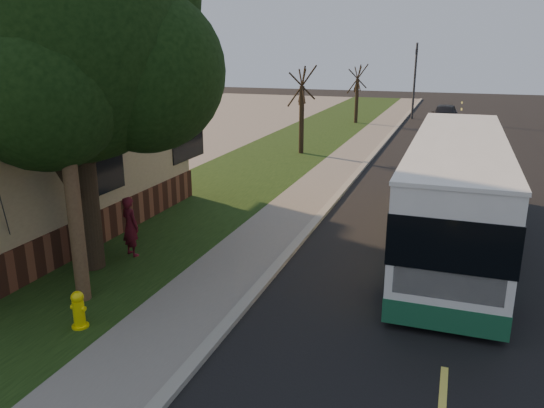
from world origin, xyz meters
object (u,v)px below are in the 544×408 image
at_px(transit_bus, 455,188).
at_px(skateboarder, 130,226).
at_px(bare_tree_near, 302,111).
at_px(leafy_tree, 77,48).
at_px(utility_pole, 59,78).
at_px(fire_hydrant, 79,310).
at_px(distant_car, 445,114).
at_px(bare_tree_far, 357,95).
at_px(traffic_signal, 415,76).

xyz_separation_m(transit_bus, skateboarder, (-7.66, -3.81, -0.71)).
bearing_deg(bare_tree_near, leafy_tree, -92.50).
relative_size(utility_pole, transit_bus, 0.84).
bearing_deg(leafy_tree, fire_hydrant, -59.33).
bearing_deg(distant_car, bare_tree_far, -164.50).
height_order(bare_tree_far, skateboarder, bare_tree_far).
distance_m(traffic_signal, transit_bus, 26.99).
distance_m(bare_tree_near, skateboarder, 14.60).
bearing_deg(fire_hydrant, bare_tree_far, 90.76).
relative_size(bare_tree_far, traffic_signal, 0.73).
bearing_deg(fire_hydrant, traffic_signal, 84.79).
bearing_deg(transit_bus, skateboarder, -153.57).
relative_size(fire_hydrant, bare_tree_far, 0.18).
relative_size(bare_tree_far, distant_car, 0.96).
height_order(utility_pole, leafy_tree, utility_pole).
bearing_deg(skateboarder, transit_bus, -130.70).
bearing_deg(traffic_signal, leafy_tree, -98.47).
relative_size(utility_pole, leafy_tree, 1.16).
height_order(bare_tree_near, bare_tree_far, bare_tree_near).
xyz_separation_m(bare_tree_near, skateboarder, (-0.24, -14.54, -1.31)).
height_order(leafy_tree, bare_tree_near, leafy_tree).
relative_size(utility_pole, traffic_signal, 1.65).
distance_m(skateboarder, distant_car, 28.76).
bearing_deg(skateboarder, bare_tree_near, -68.08).
height_order(traffic_signal, distant_car, traffic_signal).
bearing_deg(skateboarder, leafy_tree, 85.06).
bearing_deg(utility_pole, transit_bus, 40.99).
distance_m(fire_hydrant, bare_tree_far, 30.04).
height_order(bare_tree_near, distant_car, bare_tree_near).
bearing_deg(traffic_signal, utility_pole, -96.58).
distance_m(fire_hydrant, leafy_tree, 5.65).
distance_m(leafy_tree, bare_tree_far, 27.56).
xyz_separation_m(bare_tree_far, skateboarder, (-0.74, -26.54, -1.16)).
height_order(fire_hydrant, skateboarder, skateboarder).
bearing_deg(leafy_tree, utility_pole, -62.40).
height_order(bare_tree_near, traffic_signal, traffic_signal).
bearing_deg(bare_tree_near, transit_bus, -55.32).
height_order(fire_hydrant, bare_tree_far, bare_tree_far).
bearing_deg(bare_tree_near, utility_pole, -89.34).
xyz_separation_m(utility_pole, leafy_tree, (-0.87, 1.66, 0.54)).
relative_size(traffic_signal, distant_car, 1.31).
distance_m(fire_hydrant, traffic_signal, 34.25).
distance_m(bare_tree_near, traffic_signal, 16.52).
height_order(utility_pole, distant_car, utility_pole).
bearing_deg(bare_tree_far, bare_tree_near, -92.39).
height_order(utility_pole, skateboarder, utility_pole).
relative_size(bare_tree_near, bare_tree_far, 1.07).
bearing_deg(bare_tree_near, distant_car, 64.59).
relative_size(bare_tree_near, transit_bus, 0.40).
bearing_deg(utility_pole, skateboarder, 99.98).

